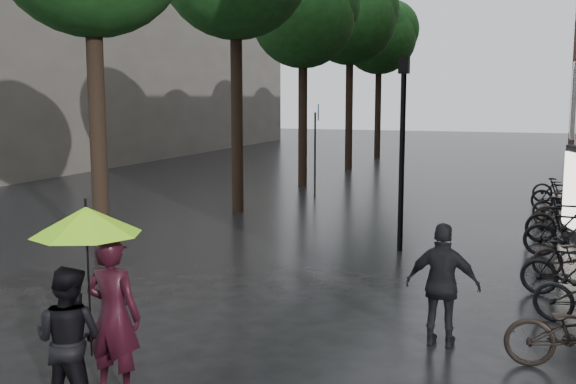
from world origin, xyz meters
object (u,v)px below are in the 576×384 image
at_px(pedestrian_walking, 443,285).
at_px(lamp_post, 402,135).
at_px(person_black, 69,340).
at_px(person_burgundy, 113,316).
at_px(parked_bicycles, 570,230).

distance_m(pedestrian_walking, lamp_post, 5.62).
bearing_deg(person_black, pedestrian_walking, -141.57).
bearing_deg(lamp_post, person_burgundy, -101.34).
height_order(person_burgundy, lamp_post, lamp_post).
height_order(person_burgundy, pedestrian_walking, person_burgundy).
relative_size(person_burgundy, pedestrian_walking, 1.09).
relative_size(person_black, pedestrian_walking, 0.95).
distance_m(person_burgundy, parked_bicycles, 10.14).
distance_m(person_burgundy, pedestrian_walking, 4.08).
bearing_deg(parked_bicycles, pedestrian_walking, -105.93).
bearing_deg(lamp_post, person_black, -102.02).
bearing_deg(lamp_post, pedestrian_walking, -73.62).
xyz_separation_m(person_black, pedestrian_walking, (3.29, 3.15, 0.04)).
distance_m(parked_bicycles, lamp_post, 3.97).
bearing_deg(pedestrian_walking, person_black, 44.55).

